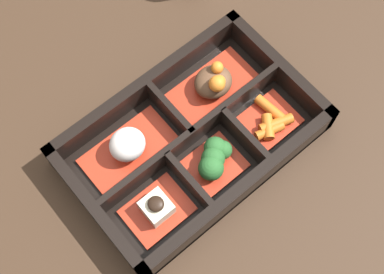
% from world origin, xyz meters
% --- Properties ---
extents(ground_plane, '(3.00, 3.00, 0.00)m').
position_xyz_m(ground_plane, '(0.00, 0.00, 0.00)').
color(ground_plane, '#382619').
extents(bento_base, '(0.31, 0.20, 0.01)m').
position_xyz_m(bento_base, '(0.00, 0.00, 0.01)').
color(bento_base, black).
rests_on(bento_base, ground_plane).
extents(bento_rim, '(0.31, 0.20, 0.05)m').
position_xyz_m(bento_rim, '(0.00, -0.00, 0.02)').
color(bento_rim, black).
rests_on(bento_rim, ground_plane).
extents(bowl_rice, '(0.12, 0.07, 0.05)m').
position_xyz_m(bowl_rice, '(-0.07, 0.04, 0.03)').
color(bowl_rice, '#B22D19').
rests_on(bowl_rice, bento_base).
extents(bowl_stew, '(0.12, 0.07, 0.05)m').
position_xyz_m(bowl_stew, '(0.07, 0.04, 0.03)').
color(bowl_stew, '#B22D19').
rests_on(bowl_stew, bento_base).
extents(bowl_tofu, '(0.08, 0.06, 0.04)m').
position_xyz_m(bowl_tofu, '(-0.09, -0.04, 0.02)').
color(bowl_tofu, '#B22D19').
rests_on(bowl_tofu, bento_base).
extents(bowl_greens, '(0.07, 0.06, 0.04)m').
position_xyz_m(bowl_greens, '(0.00, -0.04, 0.03)').
color(bowl_greens, '#B22D19').
rests_on(bowl_greens, bento_base).
extents(bowl_carrots, '(0.07, 0.06, 0.02)m').
position_xyz_m(bowl_carrots, '(0.09, -0.05, 0.02)').
color(bowl_carrots, '#B22D19').
rests_on(bowl_carrots, bento_base).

